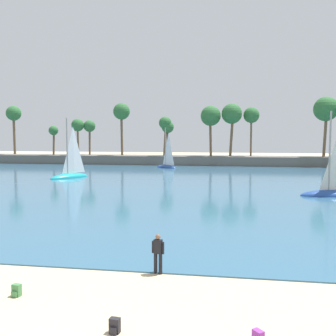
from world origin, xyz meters
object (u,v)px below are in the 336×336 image
(backpack_by_trailer, at_px, (115,326))
(sailboat_toward_headland, at_px, (333,188))
(person_at_waterline, at_px, (158,253))
(sailboat_mid_bay, at_px, (167,164))
(sailboat_near_shore, at_px, (70,172))
(backpack_near_kite, at_px, (16,291))

(backpack_by_trailer, distance_m, sailboat_toward_headland, 30.88)
(person_at_waterline, relative_size, sailboat_toward_headland, 0.19)
(backpack_by_trailer, relative_size, sailboat_mid_bay, 0.06)
(backpack_by_trailer, relative_size, sailboat_toward_headland, 0.05)
(person_at_waterline, bearing_deg, sailboat_near_shore, 118.48)
(backpack_near_kite, relative_size, sailboat_near_shore, 0.05)
(backpack_near_kite, bearing_deg, sailboat_mid_bay, 94.14)
(person_at_waterline, height_order, sailboat_near_shore, sailboat_near_shore)
(backpack_by_trailer, bearing_deg, person_at_waterline, 86.37)
(backpack_near_kite, height_order, sailboat_mid_bay, sailboat_mid_bay)
(person_at_waterline, distance_m, backpack_near_kite, 5.53)
(person_at_waterline, relative_size, sailboat_near_shore, 0.19)
(sailboat_near_shore, bearing_deg, sailboat_toward_headland, -20.36)
(sailboat_mid_bay, bearing_deg, backpack_near_kite, -85.86)
(person_at_waterline, xyz_separation_m, sailboat_mid_bay, (-8.62, 53.38, -0.14))
(sailboat_toward_headland, bearing_deg, sailboat_mid_bay, 124.76)
(sailboat_toward_headland, bearing_deg, backpack_near_kite, -122.87)
(backpack_by_trailer, bearing_deg, sailboat_toward_headland, 65.69)
(sailboat_near_shore, distance_m, sailboat_mid_bay, 21.29)
(backpack_near_kite, bearing_deg, backpack_by_trailer, -24.72)
(backpack_near_kite, distance_m, sailboat_mid_bay, 56.62)
(backpack_by_trailer, bearing_deg, sailboat_near_shore, 114.98)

